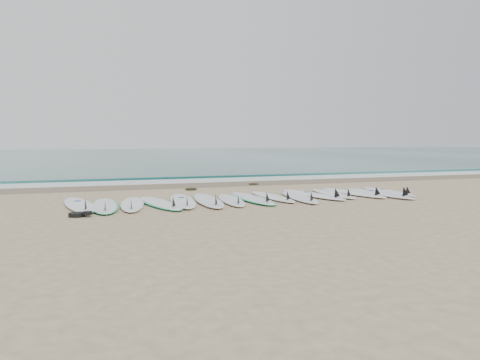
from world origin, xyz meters
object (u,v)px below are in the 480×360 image
object	(u,v)px
surfboard_14	(389,191)
leash_coil	(79,214)
surfboard_0	(80,204)
surfboard_7	(252,198)

from	to	relation	value
surfboard_14	leash_coil	size ratio (longest dim) A/B	5.34
surfboard_14	leash_coil	distance (m)	8.45
surfboard_0	surfboard_7	distance (m)	4.13
surfboard_7	leash_coil	xyz separation A→B (m)	(-4.13, -1.27, -0.00)
surfboard_0	surfboard_7	world-z (taller)	surfboard_0
surfboard_7	surfboard_14	size ratio (longest dim) A/B	1.10
surfboard_0	leash_coil	xyz separation A→B (m)	(-0.00, -1.40, -0.01)
surfboard_0	surfboard_14	size ratio (longest dim) A/B	1.18
surfboard_0	leash_coil	size ratio (longest dim) A/B	6.29
surfboard_14	leash_coil	world-z (taller)	surfboard_14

